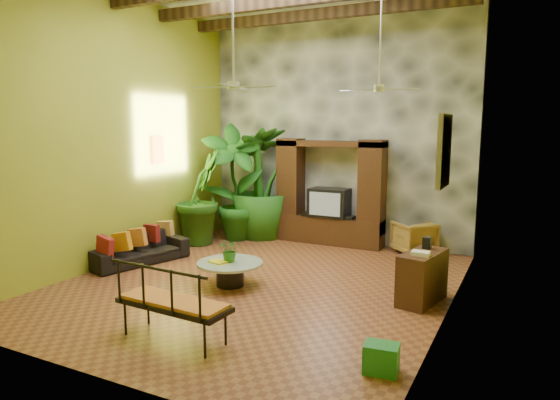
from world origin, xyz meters
The scene contains 21 objects.
ground centered at (0.00, 0.00, 0.00)m, with size 7.00×7.00×0.00m, color brown.
back_wall centered at (0.00, 3.50, 2.50)m, with size 6.00×0.02×5.00m, color olive.
left_wall centered at (-3.00, 0.00, 2.50)m, with size 0.02×7.00×5.00m, color olive.
right_wall centered at (3.00, 0.00, 2.50)m, with size 0.02×7.00×5.00m, color olive.
stone_accent_wall centered at (0.00, 3.44, 2.50)m, with size 5.98×0.10×4.98m, color #3E4146.
entertainment_center centered at (0.00, 3.14, 0.97)m, with size 2.40×0.55×2.30m.
ceiling_fan_front centered at (-0.20, -0.40, 3.40)m, with size 1.28×1.28×1.86m.
ceiling_fan_back centered at (1.60, 1.20, 3.40)m, with size 1.28×1.28×1.86m.
wall_art_mask centered at (-2.96, 1.00, 2.10)m, with size 0.06×0.32×0.55m, color #BE8516.
wall_art_painting centered at (2.96, -0.60, 2.30)m, with size 0.06×0.70×0.90m, color #2A599D.
sofa centered at (-2.65, 0.00, 0.27)m, with size 1.88×0.74×0.55m, color black.
wicker_armchair centered at (1.87, 3.10, 0.33)m, with size 0.71×0.74×0.67m, color olive.
tall_plant_a centered at (-2.05, 2.47, 1.32)m, with size 1.39×0.94×2.65m, color #20661A.
tall_plant_b centered at (-2.56, 1.86, 1.04)m, with size 1.14×0.92×2.07m, color #235616.
tall_plant_c centered at (-1.66, 3.00, 1.28)m, with size 1.43×1.43×2.55m, color #24671B.
coffee_table centered at (-0.35, -0.34, 0.26)m, with size 1.07×1.07×0.40m.
centerpiece_plant centered at (-0.35, -0.33, 0.59)m, with size 0.35×0.30×0.39m, color #28641A.
yellow_tray centered at (-0.50, -0.47, 0.42)m, with size 0.28×0.20×0.03m, color yellow.
iron_bench centered at (0.17, -2.48, 0.54)m, with size 1.50×0.61×0.57m.
side_console centered at (2.59, 0.31, 0.38)m, with size 0.43×0.95×0.76m, color #3D2713.
green_bin centered at (2.65, -2.05, 0.16)m, with size 0.36×0.27×0.32m, color #1D6E33.
Camera 1 is at (3.97, -6.97, 2.63)m, focal length 32.00 mm.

